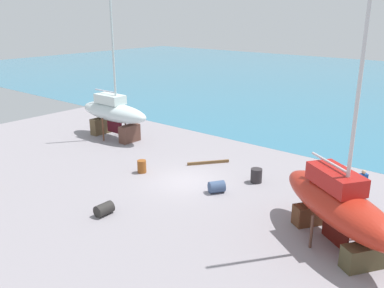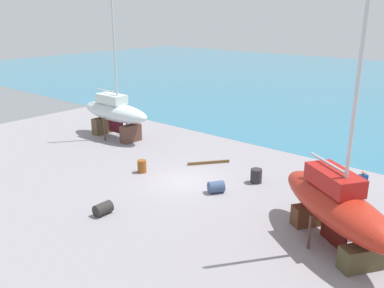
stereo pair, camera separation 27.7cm
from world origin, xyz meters
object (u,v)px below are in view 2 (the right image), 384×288
object	(u,v)px
sailboat_far_slipway	(336,205)
sailboat_small_center	(115,112)
barrel_rust_far	(216,187)
barrel_tipped_center	(103,209)
barrel_rust_near	(256,176)
barrel_blue_faded	(339,201)
barrel_tipped_left	(142,166)
worker	(362,185)

from	to	relation	value
sailboat_far_slipway	sailboat_small_center	bearing A→B (deg)	-158.46
sailboat_far_slipway	barrel_rust_far	bearing A→B (deg)	-154.21
barrel_tipped_center	barrel_rust_near	bearing A→B (deg)	66.22
barrel_blue_faded	barrel_rust_near	distance (m)	4.79
barrel_tipped_left	sailboat_far_slipway	bearing A→B (deg)	-2.04
barrel_rust_far	barrel_tipped_center	xyz separation A→B (m)	(-2.67, -5.57, -0.03)
sailboat_small_center	barrel_tipped_center	world-z (taller)	sailboat_small_center
sailboat_small_center	barrel_tipped_center	distance (m)	13.14
sailboat_small_center	barrel_blue_faded	xyz separation A→B (m)	(17.98, -0.46, -1.74)
barrel_tipped_left	sailboat_small_center	bearing A→B (deg)	151.57
worker	barrel_rust_near	distance (m)	5.64
barrel_rust_near	barrel_tipped_center	world-z (taller)	barrel_rust_near
barrel_rust_near	barrel_blue_faded	bearing A→B (deg)	2.26
worker	barrel_rust_far	distance (m)	7.56
sailboat_far_slipway	barrel_rust_far	size ratio (longest dim) A/B	14.07
worker	barrel_rust_far	world-z (taller)	worker
worker	barrel_blue_faded	world-z (taller)	worker
sailboat_far_slipway	barrel_tipped_center	xyz separation A→B (m)	(-9.57, -4.57, -1.51)
barrel_blue_faded	barrel_rust_near	size ratio (longest dim) A/B	1.05
barrel_rust_near	barrel_tipped_left	bearing A→B (deg)	-153.01
barrel_tipped_left	barrel_rust_near	world-z (taller)	barrel_rust_near
sailboat_small_center	worker	bearing A→B (deg)	2.96
sailboat_small_center	barrel_tipped_center	size ratio (longest dim) A/B	12.51
barrel_tipped_left	barrel_tipped_center	distance (m)	5.64
barrel_tipped_left	barrel_rust_near	bearing A→B (deg)	26.99
worker	barrel_rust_near	bearing A→B (deg)	-125.95
worker	barrel_blue_faded	xyz separation A→B (m)	(-0.64, -1.29, -0.60)
sailboat_small_center	barrel_rust_near	distance (m)	13.31
sailboat_small_center	worker	xyz separation A→B (m)	(18.63, 0.83, -1.14)
worker	barrel_rust_near	xyz separation A→B (m)	(-5.42, -1.48, -0.45)
barrel_tipped_left	barrel_rust_far	size ratio (longest dim) A/B	0.92
sailboat_far_slipway	worker	distance (m)	5.18
barrel_tipped_center	sailboat_small_center	bearing A→B (deg)	137.51
barrel_rust_near	sailboat_far_slipway	bearing A→B (deg)	-30.97
barrel_blue_faded	barrel_tipped_center	world-z (taller)	barrel_tipped_center
sailboat_far_slipway	barrel_rust_near	distance (m)	7.10
barrel_rust_near	barrel_rust_far	bearing A→B (deg)	-109.69
barrel_rust_far	barrel_blue_faded	distance (m)	6.35
barrel_rust_near	worker	bearing A→B (deg)	15.25
barrel_rust_near	barrel_tipped_center	xyz separation A→B (m)	(-3.59, -8.16, -0.11)
worker	barrel_rust_far	size ratio (longest dim) A/B	1.97
sailboat_small_center	barrel_blue_faded	size ratio (longest dim) A/B	12.87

